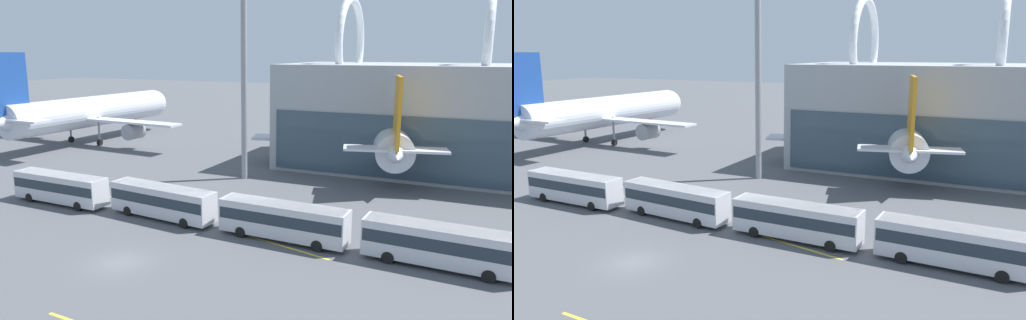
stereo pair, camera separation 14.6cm
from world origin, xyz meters
The scene contains 10 objects.
ground_plane centered at (0.00, 0.00, 0.00)m, with size 440.00×440.00×0.00m, color #515459.
airliner_at_gate_near centered at (-40.49, 39.79, 5.71)m, with size 41.47×41.56×16.35m.
airliner_at_gate_far centered at (12.67, 43.29, 4.65)m, with size 38.83×36.44×13.73m.
shuttle_bus_0 centered at (-16.35, 9.77, 1.95)m, with size 11.80×2.79×3.32m.
shuttle_bus_1 centered at (-3.22, 10.34, 1.95)m, with size 11.93×3.63×3.32m.
shuttle_bus_2 centered at (9.92, 10.02, 1.95)m, with size 11.82×2.91×3.32m.
shuttle_bus_3 centered at (23.05, 9.81, 1.95)m, with size 11.85×3.07×3.32m.
floodlight_mast centered at (-3.05, 28.49, 15.39)m, with size 2.17×2.17×27.53m.
lane_stripe_2 centered at (10.46, 8.65, 0.00)m, with size 9.36×0.25×0.01m, color yellow.
lane_stripe_4 centered at (-12.19, 13.93, 0.00)m, with size 9.89×0.25×0.01m, color yellow.
Camera 2 is at (25.68, -28.93, 16.40)m, focal length 35.00 mm.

